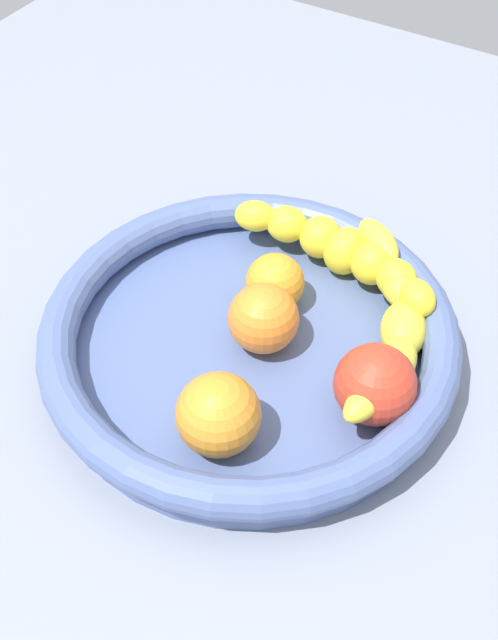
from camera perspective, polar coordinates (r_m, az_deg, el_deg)
name	(u,v)px	position (r cm, az deg, el deg)	size (l,w,h in cm)	color
kitchen_counter	(249,371)	(71.21, 0.00, -3.53)	(120.00, 120.00, 3.00)	gray
fruit_bowl	(249,339)	(68.10, 0.00, -1.31)	(34.59, 34.59, 5.07)	#4F6399
banana_draped_left	(341,251)	(73.26, 6.40, 4.78)	(7.98, 21.43, 4.76)	yellow
banana_draped_right	(393,321)	(67.74, 9.94, -0.10)	(21.77, 11.73, 4.84)	yellow
orange_front	(263,318)	(66.66, 1.00, 0.11)	(5.85, 5.85, 5.85)	orange
orange_mid_left	(275,282)	(70.19, 1.81, 2.62)	(5.08, 5.08, 5.08)	orange
orange_mid_right	(218,415)	(60.14, -2.14, -6.57)	(6.35, 6.35, 6.35)	orange
tomato_red	(375,384)	(62.55, 8.72, -4.43)	(6.33, 6.33, 6.33)	red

